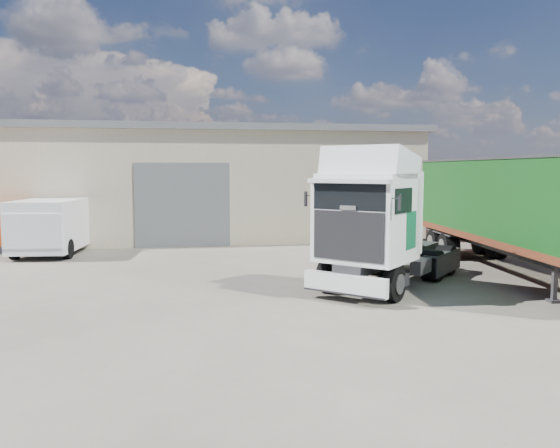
{
  "coord_description": "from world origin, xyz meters",
  "views": [
    {
      "loc": [
        -1.54,
        -13.57,
        3.32
      ],
      "look_at": [
        1.09,
        3.0,
        1.64
      ],
      "focal_mm": 35.0,
      "sensor_mm": 36.0,
      "label": 1
    }
  ],
  "objects": [
    {
      "name": "orange_skip",
      "position": [
        -8.08,
        9.8,
        0.83
      ],
      "size": [
        3.35,
        2.44,
        1.91
      ],
      "rotation": [
        0.0,
        0.0,
        -0.19
      ],
      "color": "#2D2D30",
      "rests_on": "ground"
    },
    {
      "name": "tractor_unit",
      "position": [
        3.45,
        0.7,
        1.65
      ],
      "size": [
        5.57,
        5.69,
        3.93
      ],
      "rotation": [
        0.0,
        0.0,
        -0.76
      ],
      "color": "black",
      "rests_on": "ground"
    },
    {
      "name": "box_trailer",
      "position": [
        8.44,
        2.11,
        2.25
      ],
      "size": [
        3.22,
        11.24,
        3.69
      ],
      "rotation": [
        0.0,
        0.0,
        -0.08
      ],
      "color": "#2D2D30",
      "rests_on": "ground"
    },
    {
      "name": "panel_van",
      "position": [
        -7.02,
        9.19,
        1.11
      ],
      "size": [
        2.6,
        5.43,
        2.15
      ],
      "rotation": [
        0.0,
        0.0,
        -0.09
      ],
      "color": "black",
      "rests_on": "ground"
    },
    {
      "name": "brick_boundary_wall",
      "position": [
        11.5,
        6.0,
        1.25
      ],
      "size": [
        0.35,
        26.0,
        2.5
      ],
      "primitive_type": "cube",
      "color": "maroon",
      "rests_on": "ground"
    },
    {
      "name": "ground",
      "position": [
        0.0,
        0.0,
        0.0
      ],
      "size": [
        120.0,
        120.0,
        0.0
      ],
      "primitive_type": "plane",
      "color": "#2C2923",
      "rests_on": "ground"
    },
    {
      "name": "warehouse",
      "position": [
        -6.0,
        16.0,
        2.66
      ],
      "size": [
        30.6,
        12.6,
        5.42
      ],
      "color": "#C0AF94",
      "rests_on": "ground"
    }
  ]
}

